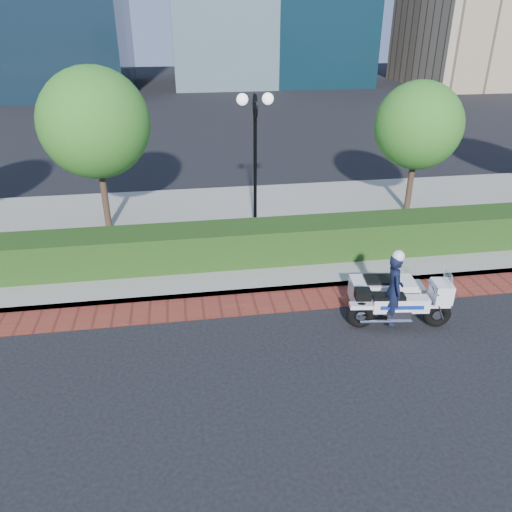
{
  "coord_description": "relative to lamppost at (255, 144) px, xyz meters",
  "views": [
    {
      "loc": [
        -1.15,
        -8.66,
        6.35
      ],
      "look_at": [
        0.53,
        2.07,
        1.0
      ],
      "focal_mm": 35.0,
      "sensor_mm": 36.0,
      "label": 1
    }
  ],
  "objects": [
    {
      "name": "lamppost",
      "position": [
        0.0,
        0.0,
        0.0
      ],
      "size": [
        1.02,
        0.7,
        4.21
      ],
      "color": "black",
      "rests_on": "sidewalk"
    },
    {
      "name": "tree_c",
      "position": [
        5.5,
        1.3,
        0.09
      ],
      "size": [
        2.8,
        2.8,
        4.3
      ],
      "color": "#332319",
      "rests_on": "sidewalk"
    },
    {
      "name": "brick_strip",
      "position": [
        -1.0,
        -3.7,
        -2.95
      ],
      "size": [
        60.0,
        1.0,
        0.01
      ],
      "primitive_type": "cube",
      "color": "maroon",
      "rests_on": "ground"
    },
    {
      "name": "tree_b",
      "position": [
        -4.5,
        1.3,
        0.48
      ],
      "size": [
        3.2,
        3.2,
        4.89
      ],
      "color": "#332319",
      "rests_on": "sidewalk"
    },
    {
      "name": "ground",
      "position": [
        -1.0,
        -5.2,
        -2.96
      ],
      "size": [
        120.0,
        120.0,
        0.0
      ],
      "primitive_type": "plane",
      "color": "black",
      "rests_on": "ground"
    },
    {
      "name": "hedge_main",
      "position": [
        -1.0,
        -1.6,
        -2.31
      ],
      "size": [
        18.0,
        1.2,
        1.0
      ],
      "primitive_type": "cube",
      "color": "black",
      "rests_on": "sidewalk"
    },
    {
      "name": "police_motorcycle",
      "position": [
        2.37,
        -4.81,
        -2.31
      ],
      "size": [
        2.33,
        1.79,
        1.89
      ],
      "rotation": [
        0.0,
        0.0,
        -0.13
      ],
      "color": "black",
      "rests_on": "ground"
    },
    {
      "name": "sidewalk",
      "position": [
        -1.0,
        0.8,
        -2.88
      ],
      "size": [
        60.0,
        8.0,
        0.15
      ],
      "primitive_type": "cube",
      "color": "gray",
      "rests_on": "ground"
    }
  ]
}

